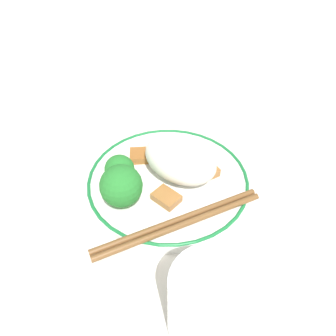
% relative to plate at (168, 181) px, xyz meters
% --- Properties ---
extents(ground_plane, '(3.00, 3.00, 0.00)m').
position_rel_plate_xyz_m(ground_plane, '(0.00, 0.00, -0.01)').
color(ground_plane, silver).
extents(plate, '(0.23, 0.23, 0.02)m').
position_rel_plate_xyz_m(plate, '(0.00, 0.00, 0.00)').
color(plate, white).
rests_on(plate, ground_plane).
extents(rice_mound, '(0.11, 0.08, 0.06)m').
position_rel_plate_xyz_m(rice_mound, '(0.01, 0.02, 0.03)').
color(rice_mound, white).
rests_on(rice_mound, plate).
extents(broccoli_back_left, '(0.04, 0.04, 0.05)m').
position_rel_plate_xyz_m(broccoli_back_left, '(-0.04, -0.05, 0.03)').
color(broccoli_back_left, '#72AD4C').
rests_on(broccoli_back_left, plate).
extents(broccoli_back_center, '(0.06, 0.06, 0.06)m').
position_rel_plate_xyz_m(broccoli_back_center, '(-0.02, -0.07, 0.04)').
color(broccoli_back_center, '#72AD4C').
rests_on(broccoli_back_center, plate).
extents(meat_near_front, '(0.04, 0.04, 0.01)m').
position_rel_plate_xyz_m(meat_near_front, '(0.03, 0.05, 0.01)').
color(meat_near_front, '#9E6633').
rests_on(meat_near_front, plate).
extents(meat_near_left, '(0.04, 0.04, 0.01)m').
position_rel_plate_xyz_m(meat_near_left, '(-0.04, 0.03, 0.01)').
color(meat_near_left, brown).
rests_on(meat_near_left, plate).
extents(meat_near_right, '(0.04, 0.04, 0.01)m').
position_rel_plate_xyz_m(meat_near_right, '(-0.06, 0.01, 0.01)').
color(meat_near_right, '#995B28').
rests_on(meat_near_right, plate).
extents(meat_near_back, '(0.04, 0.03, 0.01)m').
position_rel_plate_xyz_m(meat_near_back, '(0.02, -0.03, 0.01)').
color(meat_near_back, '#9E6633').
rests_on(meat_near_back, plate).
extents(chopsticks, '(0.11, 0.21, 0.01)m').
position_rel_plate_xyz_m(chopsticks, '(0.06, -0.05, 0.01)').
color(chopsticks, brown).
rests_on(chopsticks, plate).
extents(drinking_glass, '(0.08, 0.08, 0.09)m').
position_rel_plate_xyz_m(drinking_glass, '(0.15, -0.13, 0.04)').
color(drinking_glass, silver).
rests_on(drinking_glass, ground_plane).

